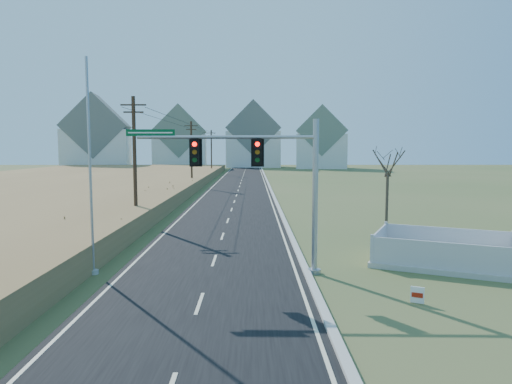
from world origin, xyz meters
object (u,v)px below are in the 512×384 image
(fence_enclosure, at_px, (444,258))
(open_sign, at_px, (417,295))
(traffic_signal_mast, at_px, (272,178))
(flagpole, at_px, (91,189))
(bare_tree, at_px, (388,160))

(fence_enclosure, bearing_deg, open_sign, -95.63)
(traffic_signal_mast, height_order, open_sign, traffic_signal_mast)
(flagpole, bearing_deg, fence_enclosure, 5.63)
(traffic_signal_mast, xyz_separation_m, fence_enclosure, (8.08, 1.44, -3.84))
(open_sign, height_order, bare_tree, bare_tree)
(traffic_signal_mast, height_order, flagpole, flagpole)
(fence_enclosure, relative_size, bare_tree, 1.29)
(open_sign, bearing_deg, bare_tree, 104.59)
(open_sign, distance_m, flagpole, 13.55)
(traffic_signal_mast, bearing_deg, flagpole, -177.60)
(open_sign, xyz_separation_m, flagpole, (-12.57, 3.80, 3.35))
(fence_enclosure, relative_size, flagpole, 0.81)
(traffic_signal_mast, height_order, fence_enclosure, traffic_signal_mast)
(fence_enclosure, bearing_deg, traffic_signal_mast, -144.88)
(fence_enclosure, height_order, bare_tree, bare_tree)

